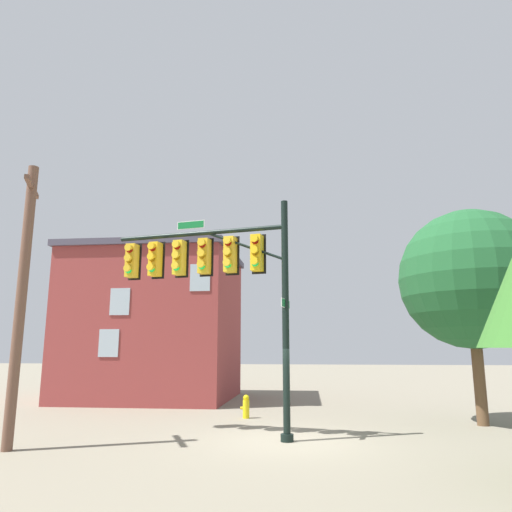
% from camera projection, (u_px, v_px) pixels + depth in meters
% --- Properties ---
extents(ground_plane, '(120.00, 120.00, 0.00)m').
position_uv_depth(ground_plane, '(287.00, 442.00, 12.84)').
color(ground_plane, gray).
extents(signal_pole_assembly, '(5.69, 1.73, 6.88)m').
position_uv_depth(signal_pole_assembly, '(209.00, 267.00, 14.49)').
color(signal_pole_assembly, black).
rests_on(signal_pole_assembly, ground_plane).
extents(utility_pole, '(0.83, 1.70, 7.50)m').
position_uv_depth(utility_pole, '(21.00, 295.00, 12.42)').
color(utility_pole, brown).
rests_on(utility_pole, ground_plane).
extents(fire_hydrant, '(0.33, 0.24, 0.83)m').
position_uv_depth(fire_hydrant, '(246.00, 407.00, 17.14)').
color(fire_hydrant, yellow).
rests_on(fire_hydrant, ground_plane).
extents(tree_far, '(4.87, 4.87, 7.34)m').
position_uv_depth(tree_far, '(470.00, 279.00, 16.40)').
color(tree_far, brown).
rests_on(tree_far, ground_plane).
extents(brick_building, '(8.15, 7.40, 7.46)m').
position_uv_depth(brick_building, '(156.00, 324.00, 24.10)').
color(brick_building, brown).
rests_on(brick_building, ground_plane).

